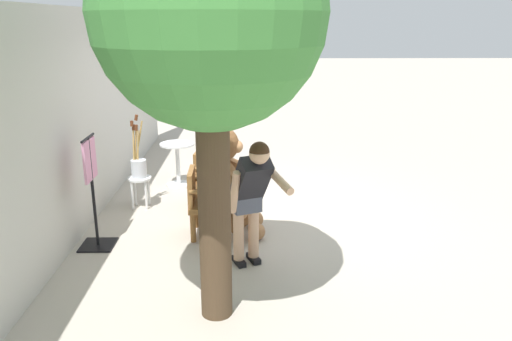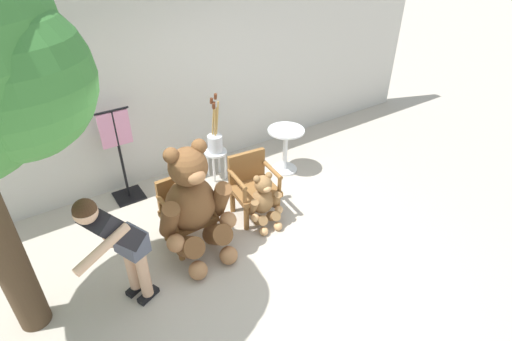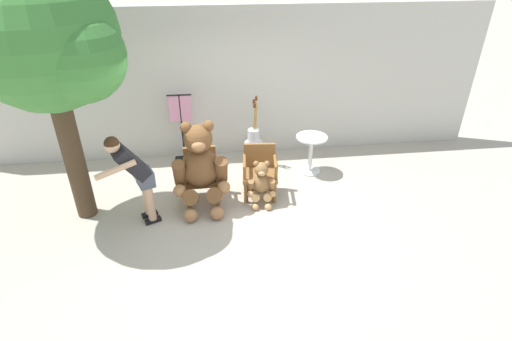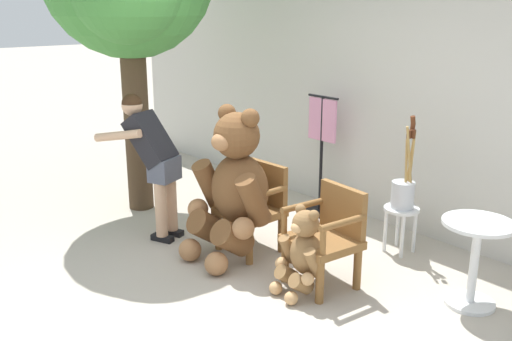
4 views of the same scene
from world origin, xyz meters
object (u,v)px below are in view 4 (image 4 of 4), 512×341
teddy_bear_large (233,186)px  teddy_bear_small (303,252)px  white_stool (401,218)px  clothing_display_stand (321,151)px  wooden_chair_right (327,234)px  wooden_chair_left (254,205)px  brush_bucket (404,189)px  person_visitor (153,153)px  round_side_table (475,254)px

teddy_bear_large → teddy_bear_small: teddy_bear_large is taller
white_stool → clothing_display_stand: clothing_display_stand is taller
wooden_chair_right → white_stool: 1.04m
wooden_chair_left → teddy_bear_large: bearing=-89.1°
teddy_bear_small → wooden_chair_right: bearing=87.9°
wooden_chair_left → brush_bucket: 1.44m
wooden_chair_left → person_visitor: bearing=-148.2°
wooden_chair_left → wooden_chair_right: same height
wooden_chair_right → teddy_bear_large: 1.03m
person_visitor → white_stool: person_visitor is taller
wooden_chair_left → clothing_display_stand: (-0.33, 1.29, 0.26)m
wooden_chair_left → clothing_display_stand: 1.36m
person_visitor → brush_bucket: size_ratio=1.64×
wooden_chair_left → teddy_bear_small: (0.95, -0.28, -0.09)m
white_stool → round_side_table: 1.09m
wooden_chair_right → person_visitor: person_visitor is taller
wooden_chair_right → brush_bucket: size_ratio=0.95×
white_stool → round_side_table: bearing=-22.7°
white_stool → person_visitor: bearing=-139.8°
white_stool → teddy_bear_large: bearing=-127.0°
teddy_bear_small → brush_bucket: bearing=88.7°
clothing_display_stand → white_stool: bearing=-11.1°
wooden_chair_right → clothing_display_stand: bearing=135.1°
teddy_bear_small → person_visitor: person_visitor is taller
person_visitor → white_stool: (1.90, 1.61, -0.54)m
teddy_bear_large → brush_bucket: teddy_bear_large is taller
teddy_bear_large → wooden_chair_left: bearing=90.9°
person_visitor → teddy_bear_large: bearing=18.6°
teddy_bear_small → person_visitor: bearing=-171.3°
wooden_chair_left → person_visitor: size_ratio=0.58×
white_stool → clothing_display_stand: 1.39m
wooden_chair_right → teddy_bear_small: size_ratio=1.13×
person_visitor → brush_bucket: (1.90, 1.61, -0.25)m
teddy_bear_small → person_visitor: 1.97m
brush_bucket → teddy_bear_small: bearing=-91.3°
teddy_bear_small → teddy_bear_large: bearing=178.6°
wooden_chair_left → teddy_bear_small: wooden_chair_left is taller
wooden_chair_left → person_visitor: 1.17m
person_visitor → clothing_display_stand: (0.59, 1.86, -0.17)m
wooden_chair_left → white_stool: (0.98, 1.04, -0.11)m
teddy_bear_large → clothing_display_stand: 1.59m
wooden_chair_left → white_stool: bearing=46.6°
wooden_chair_right → teddy_bear_large: bearing=-164.8°
white_stool → brush_bucket: bearing=39.5°
round_side_table → teddy_bear_large: bearing=-156.0°
brush_bucket → wooden_chair_right: bearing=-91.1°
round_side_table → clothing_display_stand: bearing=163.7°
wooden_chair_right → brush_bucket: bearing=88.9°
teddy_bear_large → teddy_bear_small: (0.95, -0.02, -0.34)m
wooden_chair_left → teddy_bear_large: (0.00, -0.26, 0.25)m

